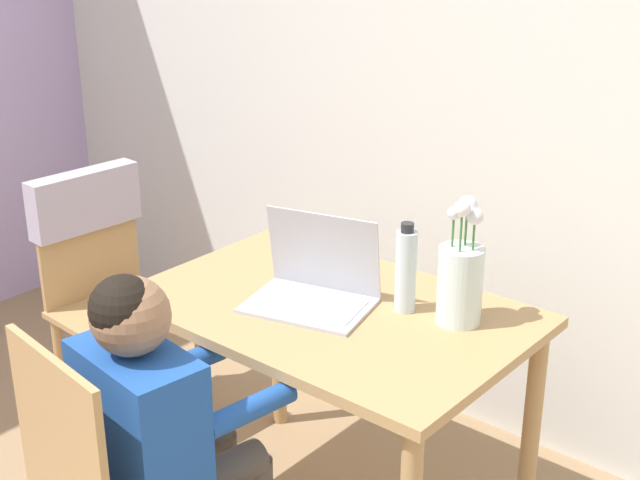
% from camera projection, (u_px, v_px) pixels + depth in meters
% --- Properties ---
extents(wall_back, '(6.40, 0.05, 2.50)m').
position_uv_depth(wall_back, '(513.00, 68.00, 2.72)').
color(wall_back, silver).
rests_on(wall_back, ground_plane).
extents(dining_table, '(1.05, 0.70, 0.71)m').
position_uv_depth(dining_table, '(331.00, 338.00, 2.45)').
color(dining_table, tan).
rests_on(dining_table, ground_plane).
extents(chair_spare, '(0.45, 0.42, 0.89)m').
position_uv_depth(chair_spare, '(102.00, 259.00, 3.01)').
color(chair_spare, tan).
rests_on(chair_spare, ground_plane).
extents(person_seated, '(0.38, 0.46, 1.00)m').
position_uv_depth(person_seated, '(159.00, 417.00, 2.05)').
color(person_seated, '#1E4C9E').
rests_on(person_seated, ground_plane).
extents(laptop, '(0.38, 0.31, 0.24)m').
position_uv_depth(laptop, '(315.00, 283.00, 2.41)').
color(laptop, '#B2B2B7').
rests_on(laptop, dining_table).
extents(flower_vase, '(0.12, 0.12, 0.34)m').
position_uv_depth(flower_vase, '(461.00, 278.00, 2.28)').
color(flower_vase, silver).
rests_on(flower_vase, dining_table).
extents(water_bottle, '(0.06, 0.06, 0.25)m').
position_uv_depth(water_bottle, '(406.00, 270.00, 2.34)').
color(water_bottle, silver).
rests_on(water_bottle, dining_table).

